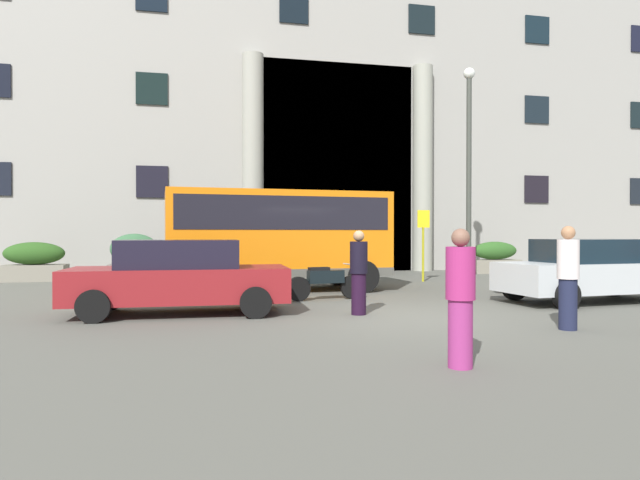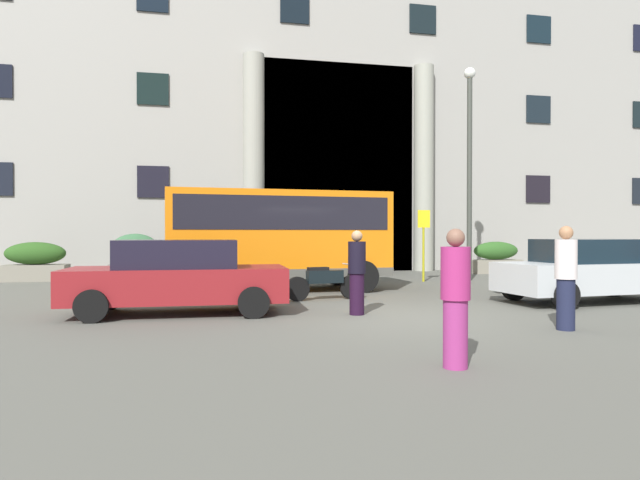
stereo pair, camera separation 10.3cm
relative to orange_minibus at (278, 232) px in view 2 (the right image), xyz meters
The scene contains 17 objects.
ground_plane 6.03m from the orange_minibus, 72.43° to the right, with size 80.00×64.00×0.12m, color #52534B.
office_building_facade 13.90m from the orange_minibus, 81.70° to the left, with size 43.56×9.69×17.05m.
orange_minibus is the anchor object (origin of this frame).
bus_stop_sign 5.67m from the orange_minibus, 20.36° to the left, with size 0.44×0.08×2.46m.
hedge_planter_far_east 6.76m from the orange_minibus, 132.11° to the left, with size 1.75×0.85×1.65m.
hedge_planter_entrance_left 9.37m from the orange_minibus, 147.14° to the left, with size 2.09×0.94×1.36m.
hedge_planter_west 4.75m from the orange_minibus, 88.79° to the left, with size 1.51×0.99×1.52m.
hedge_planter_far_west 6.58m from the orange_minibus, 53.28° to the left, with size 1.51×0.80×1.37m.
hedge_planter_east 11.24m from the orange_minibus, 27.79° to the left, with size 2.07×0.81×1.32m.
parked_estate_mid 8.26m from the orange_minibus, 31.13° to the right, with size 4.64×2.28×1.52m.
parked_compact_extra 4.98m from the orange_minibus, 122.35° to the right, with size 4.42×2.08×1.52m.
scooter_by_planter 7.09m from the orange_minibus, 17.28° to the right, with size 1.96×0.58×0.89m.
motorcycle_near_kerb 2.87m from the orange_minibus, 71.94° to the right, with size 2.03×0.60×0.89m.
pedestrian_woman_with_bag 9.63m from the orange_minibus, 84.60° to the right, with size 0.36×0.36×1.71m.
pedestrian_man_crossing 8.49m from the orange_minibus, 62.18° to the right, with size 0.36×0.36×1.78m.
pedestrian_woman_dark_dress 5.17m from the orange_minibus, 79.35° to the right, with size 0.36×0.36×1.71m.
lamppost_plaza_centre 7.90m from the orange_minibus, 16.85° to the left, with size 0.40×0.40×7.51m.
Camera 2 is at (-3.86, -10.28, 1.64)m, focal length 30.95 mm.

